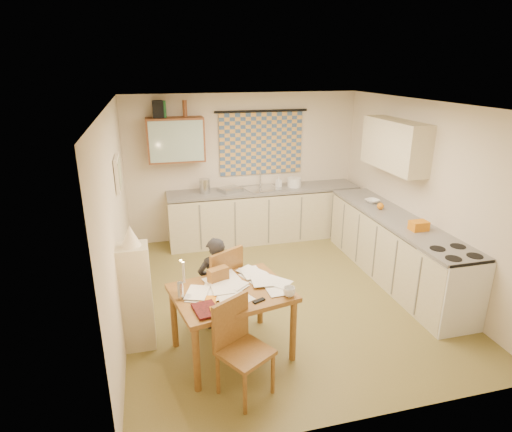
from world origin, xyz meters
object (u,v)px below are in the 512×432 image
object	(u,v)px
stove	(450,288)
shelf_stand	(137,297)
chair_far	(218,300)
person	(216,283)
counter_right	(394,248)
counter_back	(264,215)
dining_table	(232,322)

from	to	relation	value
stove	shelf_stand	world-z (taller)	shelf_stand
stove	chair_far	distance (m)	2.73
shelf_stand	person	bearing A→B (deg)	9.51
counter_right	person	xyz separation A→B (m)	(-2.67, -0.60, 0.11)
counter_back	stove	distance (m)	3.39
chair_far	person	world-z (taller)	person
person	chair_far	bearing A→B (deg)	-119.08
dining_table	shelf_stand	world-z (taller)	shelf_stand
counter_right	shelf_stand	size ratio (longest dim) A/B	2.48
person	counter_right	bearing A→B (deg)	-174.51
chair_far	shelf_stand	distance (m)	0.97
person	shelf_stand	world-z (taller)	shelf_stand
counter_back	counter_right	world-z (taller)	same
dining_table	shelf_stand	distance (m)	1.05
dining_table	counter_right	bearing A→B (deg)	12.05
stove	person	bearing A→B (deg)	167.15
counter_right	chair_far	distance (m)	2.70
person	shelf_stand	size ratio (longest dim) A/B	0.95
counter_right	shelf_stand	xyz separation A→B (m)	(-3.54, -0.74, 0.14)
person	shelf_stand	xyz separation A→B (m)	(-0.87, -0.15, 0.03)
chair_far	shelf_stand	bearing A→B (deg)	-16.99
stove	shelf_stand	xyz separation A→B (m)	(-3.54, 0.46, 0.14)
counter_back	person	distance (m)	2.77
counter_right	stove	distance (m)	1.21
dining_table	counter_back	bearing A→B (deg)	57.07
counter_right	dining_table	xyz separation A→B (m)	(-2.59, -1.13, -0.07)
stove	counter_right	bearing A→B (deg)	90.00
counter_back	counter_right	bearing A→B (deg)	-52.92
stove	person	size ratio (longest dim) A/B	0.81
counter_back	stove	bearing A→B (deg)	-65.31
counter_right	shelf_stand	distance (m)	3.62
counter_back	shelf_stand	distance (m)	3.37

